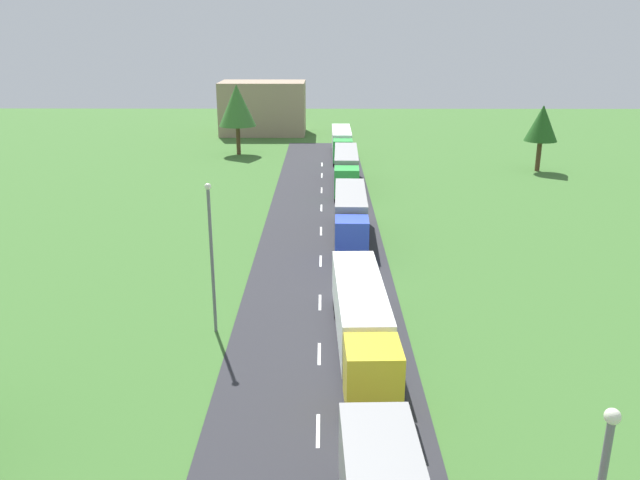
{
  "coord_description": "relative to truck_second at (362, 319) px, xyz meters",
  "views": [
    {
      "loc": [
        0.22,
        -1.76,
        16.31
      ],
      "look_at": [
        -0.05,
        44.14,
        1.12
      ],
      "focal_mm": 35.52,
      "sensor_mm": 36.0,
      "label": 1
    }
  ],
  "objects": [
    {
      "name": "lane_marking_centre",
      "position": [
        -2.21,
        -9.15,
        -2.01
      ],
      "size": [
        0.16,
        119.09,
        0.01
      ],
      "color": "white",
      "rests_on": "road"
    },
    {
      "name": "truck_third",
      "position": [
        0.19,
        19.29,
        0.12
      ],
      "size": [
        2.77,
        12.49,
        3.77
      ],
      "color": "blue",
      "rests_on": "road"
    },
    {
      "name": "truck_fifth",
      "position": [
        0.43,
        55.19,
        0.03
      ],
      "size": [
        2.54,
        13.75,
        3.56
      ],
      "color": "green",
      "rests_on": "road"
    },
    {
      "name": "truck_fourth",
      "position": [
        0.44,
        37.71,
        0.12
      ],
      "size": [
        2.82,
        14.11,
        3.75
      ],
      "color": "green",
      "rests_on": "road"
    },
    {
      "name": "tree_maple",
      "position": [
        24.19,
        46.57,
        3.68
      ],
      "size": [
        3.9,
        3.9,
        7.98
      ],
      "color": "#513823",
      "rests_on": "ground"
    },
    {
      "name": "distant_building",
      "position": [
        -12.02,
        76.13,
        2.16
      ],
      "size": [
        13.8,
        9.06,
        8.48
      ],
      "primitive_type": "cube",
      "color": "#9E846B",
      "rests_on": "ground"
    },
    {
      "name": "lamppost_second",
      "position": [
        -8.15,
        2.77,
        2.73
      ],
      "size": [
        0.36,
        0.36,
        8.66
      ],
      "color": "slate",
      "rests_on": "ground"
    },
    {
      "name": "road",
      "position": [
        -2.21,
        -3.63,
        -2.05
      ],
      "size": [
        10.0,
        140.0,
        0.06
      ],
      "primitive_type": "cube",
      "color": "#2B2B30",
      "rests_on": "ground"
    },
    {
      "name": "truck_second",
      "position": [
        0.0,
        0.0,
        0.0
      ],
      "size": [
        2.87,
        13.48,
        3.45
      ],
      "color": "yellow",
      "rests_on": "road"
    },
    {
      "name": "tree_pine",
      "position": [
        -13.82,
        57.38,
        4.6
      ],
      "size": [
        5.09,
        5.09,
        9.52
      ],
      "color": "#513823",
      "rests_on": "ground"
    }
  ]
}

